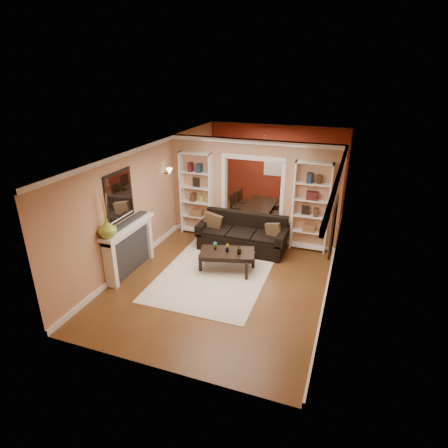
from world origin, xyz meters
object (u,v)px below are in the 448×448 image
at_px(coffee_table, 227,261).
at_px(dining_table, 261,212).
at_px(sofa, 242,233).
at_px(bookshelf_right, 311,207).
at_px(bookshelf_left, 197,194).
at_px(fireplace, 130,248).

distance_m(coffee_table, dining_table, 3.24).
bearing_deg(sofa, bookshelf_right, 20.04).
bearing_deg(bookshelf_left, sofa, -21.01).
bearing_deg(dining_table, bookshelf_left, 135.83).
distance_m(sofa, bookshelf_right, 1.83).
xyz_separation_m(sofa, dining_table, (-0.05, 2.09, -0.18)).
bearing_deg(sofa, dining_table, 91.26).
height_order(coffee_table, fireplace, fireplace).
height_order(sofa, fireplace, fireplace).
relative_size(sofa, dining_table, 1.49).
distance_m(bookshelf_left, fireplace, 2.65).
bearing_deg(fireplace, sofa, 43.57).
xyz_separation_m(bookshelf_left, fireplace, (-0.54, -2.53, -0.57)).
bearing_deg(fireplace, bookshelf_right, 34.80).
bearing_deg(dining_table, bookshelf_right, -132.65).
xyz_separation_m(sofa, coffee_table, (-0.01, -1.16, -0.21)).
bearing_deg(bookshelf_right, dining_table, 137.35).
bearing_deg(bookshelf_right, fireplace, -145.20).
height_order(coffee_table, bookshelf_right, bookshelf_right).
relative_size(bookshelf_left, fireplace, 1.35).
xyz_separation_m(coffee_table, dining_table, (-0.04, 3.24, 0.03)).
height_order(sofa, bookshelf_right, bookshelf_right).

